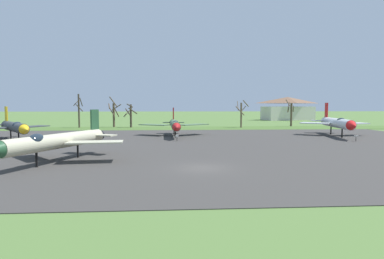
{
  "coord_description": "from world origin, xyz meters",
  "views": [
    {
      "loc": [
        -2.62,
        -26.57,
        5.28
      ],
      "look_at": [
        0.18,
        16.3,
        2.13
      ],
      "focal_mm": 29.68,
      "sensor_mm": 36.0,
      "label": 1
    }
  ],
  "objects_px": {
    "jet_fighter_front_right": "(56,141)",
    "info_placard_rear_center": "(356,138)",
    "visitor_building": "(287,109)",
    "info_placard_front_left": "(20,142)",
    "jet_fighter_rear_left": "(175,124)",
    "info_placard_rear_left": "(177,137)",
    "jet_fighter_rear_center": "(337,123)",
    "jet_fighter_front_left": "(14,127)"
  },
  "relations": [
    {
      "from": "jet_fighter_front_right",
      "to": "info_placard_rear_center",
      "type": "xyz_separation_m",
      "value": [
        38.15,
        15.34,
        -1.45
      ]
    },
    {
      "from": "visitor_building",
      "to": "info_placard_front_left",
      "type": "bearing_deg",
      "value": -129.61
    },
    {
      "from": "jet_fighter_rear_left",
      "to": "visitor_building",
      "type": "height_order",
      "value": "visitor_building"
    },
    {
      "from": "jet_fighter_front_right",
      "to": "info_placard_rear_left",
      "type": "relative_size",
      "value": 14.03
    },
    {
      "from": "jet_fighter_front_right",
      "to": "info_placard_rear_left",
      "type": "bearing_deg",
      "value": 56.64
    },
    {
      "from": "jet_fighter_front_right",
      "to": "jet_fighter_rear_center",
      "type": "xyz_separation_m",
      "value": [
        39.64,
        23.62,
        0.33
      ]
    },
    {
      "from": "jet_fighter_front_left",
      "to": "jet_fighter_rear_left",
      "type": "distance_m",
      "value": 25.09
    },
    {
      "from": "jet_fighter_front_right",
      "to": "info_placard_rear_left",
      "type": "xyz_separation_m",
      "value": [
        11.51,
        17.48,
        -1.46
      ]
    },
    {
      "from": "jet_fighter_front_left",
      "to": "jet_fighter_front_right",
      "type": "xyz_separation_m",
      "value": [
        13.28,
        -20.04,
        -0.08
      ]
    },
    {
      "from": "info_placard_rear_center",
      "to": "info_placard_rear_left",
      "type": "distance_m",
      "value": 26.73
    },
    {
      "from": "info_placard_rear_center",
      "to": "jet_fighter_rear_left",
      "type": "bearing_deg",
      "value": 159.81
    },
    {
      "from": "jet_fighter_rear_center",
      "to": "info_placard_rear_left",
      "type": "xyz_separation_m",
      "value": [
        -28.13,
        -6.14,
        -1.79
      ]
    },
    {
      "from": "info_placard_rear_center",
      "to": "info_placard_rear_left",
      "type": "xyz_separation_m",
      "value": [
        -26.65,
        2.14,
        -0.01
      ]
    },
    {
      "from": "info_placard_front_left",
      "to": "jet_fighter_front_right",
      "type": "bearing_deg",
      "value": -53.57
    },
    {
      "from": "jet_fighter_front_left",
      "to": "jet_fighter_rear_center",
      "type": "bearing_deg",
      "value": 3.87
    },
    {
      "from": "info_placard_front_left",
      "to": "jet_fighter_front_right",
      "type": "xyz_separation_m",
      "value": [
        8.88,
        -12.03,
        1.42
      ]
    },
    {
      "from": "jet_fighter_front_right",
      "to": "jet_fighter_rear_left",
      "type": "bearing_deg",
      "value": 65.95
    },
    {
      "from": "jet_fighter_front_left",
      "to": "jet_fighter_rear_center",
      "type": "relative_size",
      "value": 0.8
    },
    {
      "from": "info_placard_rear_center",
      "to": "jet_fighter_rear_left",
      "type": "distance_m",
      "value": 28.69
    },
    {
      "from": "info_placard_rear_center",
      "to": "info_placard_rear_left",
      "type": "relative_size",
      "value": 0.96
    },
    {
      "from": "jet_fighter_rear_center",
      "to": "info_placard_rear_center",
      "type": "height_order",
      "value": "jet_fighter_rear_center"
    },
    {
      "from": "jet_fighter_front_left",
      "to": "jet_fighter_rear_center",
      "type": "distance_m",
      "value": 53.04
    },
    {
      "from": "jet_fighter_front_left",
      "to": "info_placard_rear_left",
      "type": "relative_size",
      "value": 13.51
    },
    {
      "from": "info_placard_rear_center",
      "to": "jet_fighter_rear_left",
      "type": "relative_size",
      "value": 0.07
    },
    {
      "from": "jet_fighter_front_right",
      "to": "visitor_building",
      "type": "distance_m",
      "value": 105.49
    },
    {
      "from": "jet_fighter_front_right",
      "to": "info_placard_rear_center",
      "type": "height_order",
      "value": "jet_fighter_front_right"
    },
    {
      "from": "info_placard_rear_center",
      "to": "visitor_building",
      "type": "height_order",
      "value": "visitor_building"
    },
    {
      "from": "info_placard_rear_center",
      "to": "info_placard_front_left",
      "type": "bearing_deg",
      "value": -175.97
    },
    {
      "from": "jet_fighter_rear_left",
      "to": "info_placard_rear_left",
      "type": "relative_size",
      "value": 14.7
    },
    {
      "from": "jet_fighter_front_right",
      "to": "info_placard_rear_center",
      "type": "distance_m",
      "value": 41.15
    },
    {
      "from": "jet_fighter_front_left",
      "to": "info_placard_rear_center",
      "type": "bearing_deg",
      "value": -5.22
    },
    {
      "from": "jet_fighter_front_left",
      "to": "jet_fighter_front_right",
      "type": "height_order",
      "value": "jet_fighter_front_left"
    },
    {
      "from": "jet_fighter_rear_left",
      "to": "jet_fighter_rear_center",
      "type": "bearing_deg",
      "value": -3.25
    },
    {
      "from": "jet_fighter_rear_center",
      "to": "info_placard_rear_left",
      "type": "height_order",
      "value": "jet_fighter_rear_center"
    },
    {
      "from": "jet_fighter_front_left",
      "to": "visitor_building",
      "type": "height_order",
      "value": "visitor_building"
    },
    {
      "from": "visitor_building",
      "to": "jet_fighter_front_left",
      "type": "bearing_deg",
      "value": -134.59
    },
    {
      "from": "jet_fighter_rear_left",
      "to": "jet_fighter_front_right",
      "type": "bearing_deg",
      "value": -114.05
    },
    {
      "from": "info_placard_front_left",
      "to": "info_placard_rear_center",
      "type": "distance_m",
      "value": 47.15
    },
    {
      "from": "jet_fighter_front_left",
      "to": "info_placard_rear_left",
      "type": "xyz_separation_m",
      "value": [
        24.79,
        -2.56,
        -1.55
      ]
    },
    {
      "from": "info_placard_rear_center",
      "to": "visitor_building",
      "type": "bearing_deg",
      "value": 76.93
    },
    {
      "from": "info_placard_front_left",
      "to": "jet_fighter_rear_left",
      "type": "xyz_separation_m",
      "value": [
        20.14,
        13.2,
        1.46
      ]
    },
    {
      "from": "info_placard_front_left",
      "to": "jet_fighter_rear_left",
      "type": "height_order",
      "value": "jet_fighter_rear_left"
    }
  ]
}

